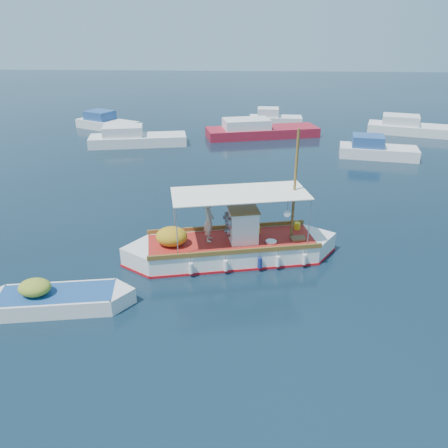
{
  "coord_description": "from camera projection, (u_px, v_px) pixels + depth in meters",
  "views": [
    {
      "loc": [
        0.43,
        -16.12,
        9.14
      ],
      "look_at": [
        -0.54,
        0.0,
        1.68
      ],
      "focal_mm": 35.0,
      "sensor_mm": 36.0,
      "label": 1
    }
  ],
  "objects": [
    {
      "name": "bg_boat_e",
      "position": [
        410.0,
        128.0,
        39.34
      ],
      "size": [
        8.19,
        4.71,
        1.8
      ],
      "rotation": [
        0.0,
        0.0,
        -0.29
      ],
      "color": "silver",
      "rests_on": "ground"
    },
    {
      "name": "bg_boat_far_n",
      "position": [
        274.0,
        119.0,
        42.93
      ],
      "size": [
        5.14,
        2.15,
        1.8
      ],
      "rotation": [
        0.0,
        0.0,
        -0.03
      ],
      "color": "silver",
      "rests_on": "ground"
    },
    {
      "name": "bg_boat_ne",
      "position": [
        376.0,
        151.0,
        32.46
      ],
      "size": [
        5.86,
        3.12,
        1.8
      ],
      "rotation": [
        0.0,
        0.0,
        -0.17
      ],
      "color": "silver",
      "rests_on": "ground"
    },
    {
      "name": "bg_boat_n",
      "position": [
        259.0,
        131.0,
        38.28
      ],
      "size": [
        10.13,
        5.17,
        1.8
      ],
      "rotation": [
        0.0,
        0.0,
        0.26
      ],
      "color": "maroon",
      "rests_on": "ground"
    },
    {
      "name": "dinghy",
      "position": [
        56.0,
        301.0,
        15.3
      ],
      "size": [
        5.36,
        2.16,
        1.33
      ],
      "rotation": [
        0.0,
        0.0,
        0.17
      ],
      "color": "white",
      "rests_on": "ground"
    },
    {
      "name": "ground",
      "position": [
        237.0,
        260.0,
        18.46
      ],
      "size": [
        160.0,
        160.0,
        0.0
      ],
      "primitive_type": "plane",
      "color": "black",
      "rests_on": "ground"
    },
    {
      "name": "bg_boat_far_w",
      "position": [
        106.0,
        123.0,
        41.24
      ],
      "size": [
        6.44,
        4.83,
        1.8
      ],
      "rotation": [
        0.0,
        0.0,
        -0.48
      ],
      "color": "silver",
      "rests_on": "ground"
    },
    {
      "name": "bg_boat_nw",
      "position": [
        135.0,
        139.0,
        35.66
      ],
      "size": [
        8.09,
        3.89,
        1.8
      ],
      "rotation": [
        0.0,
        0.0,
        0.2
      ],
      "color": "silver",
      "rests_on": "ground"
    },
    {
      "name": "fishing_caique",
      "position": [
        230.0,
        248.0,
        18.43
      ],
      "size": [
        9.02,
        3.87,
        5.63
      ],
      "rotation": [
        0.0,
        0.0,
        0.22
      ],
      "color": "white",
      "rests_on": "ground"
    }
  ]
}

